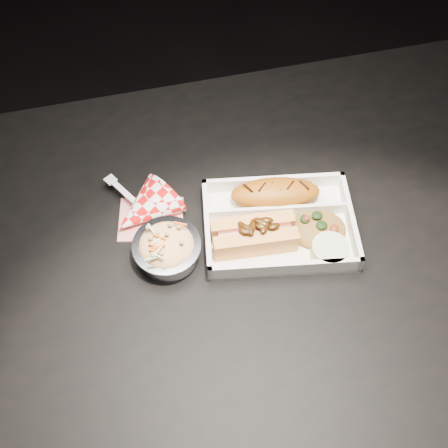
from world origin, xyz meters
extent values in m
cube|color=black|center=(0.00, 0.00, -0.03)|extent=(4.00, 4.00, 0.05)
cube|color=black|center=(0.00, 0.00, 0.73)|extent=(1.20, 0.80, 0.03)
cylinder|color=black|center=(-0.55, 0.35, 0.36)|extent=(0.05, 0.05, 0.72)
cylinder|color=black|center=(0.55, 0.35, 0.36)|extent=(0.05, 0.05, 0.72)
cube|color=white|center=(0.02, 0.01, 0.75)|extent=(0.28, 0.22, 0.01)
cube|color=white|center=(0.04, 0.09, 0.77)|extent=(0.25, 0.05, 0.04)
cube|color=white|center=(0.01, -0.08, 0.77)|extent=(0.25, 0.05, 0.04)
cube|color=white|center=(-0.10, 0.03, 0.77)|extent=(0.04, 0.18, 0.04)
cube|color=white|center=(0.14, -0.01, 0.77)|extent=(0.04, 0.18, 0.04)
cube|color=white|center=(0.03, 0.03, 0.77)|extent=(0.23, 0.04, 0.03)
ellipsoid|color=#9D530F|center=(0.03, 0.06, 0.78)|extent=(0.16, 0.09, 0.04)
cube|color=#EA9C4F|center=(-0.03, -0.03, 0.78)|extent=(0.14, 0.04, 0.04)
cube|color=#EA9C4F|center=(-0.02, 0.01, 0.78)|extent=(0.14, 0.04, 0.04)
cylinder|color=maroon|center=(-0.02, -0.01, 0.79)|extent=(0.12, 0.04, 0.03)
ellipsoid|color=olive|center=(0.09, -0.01, 0.77)|extent=(0.11, 0.09, 0.03)
cylinder|color=beige|center=(0.09, -0.06, 0.77)|extent=(0.06, 0.06, 0.03)
cylinder|color=silver|center=(-0.17, 0.00, 0.77)|extent=(0.10, 0.10, 0.04)
cylinder|color=silver|center=(-0.17, 0.00, 0.79)|extent=(0.11, 0.11, 0.01)
ellipsoid|color=beige|center=(-0.17, 0.00, 0.79)|extent=(0.09, 0.09, 0.04)
cube|color=red|center=(-0.18, 0.08, 0.75)|extent=(0.13, 0.11, 0.00)
cone|color=red|center=(-0.19, 0.09, 0.77)|extent=(0.15, 0.14, 0.10)
cube|color=white|center=(-0.22, 0.14, 0.77)|extent=(0.04, 0.06, 0.00)
cube|color=white|center=(-0.24, 0.17, 0.77)|extent=(0.02, 0.02, 0.00)
camera|label=1|loc=(-0.19, -0.47, 1.56)|focal=45.00mm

